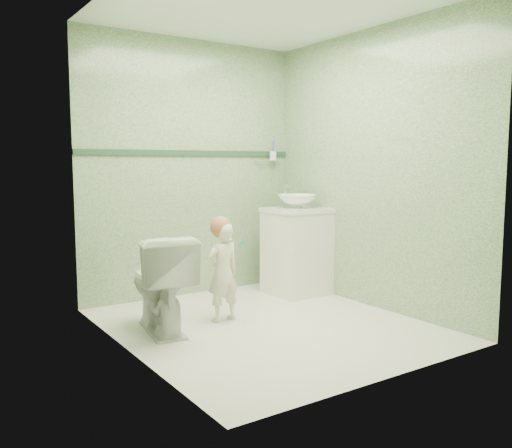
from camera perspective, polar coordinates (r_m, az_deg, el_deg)
ground at (r=4.26m, az=1.14°, el=-10.67°), size 2.50×2.50×0.00m
room_shell at (r=4.07m, az=1.18°, el=5.68°), size 2.50×2.54×2.40m
trim_stripe at (r=5.14m, az=-6.83°, el=7.48°), size 2.20×0.02×0.05m
vanity at (r=5.21m, az=4.32°, el=-3.01°), size 0.52×0.50×0.80m
counter at (r=5.16m, az=4.36°, el=1.49°), size 0.54×0.52×0.04m
basin at (r=5.15m, az=4.37°, el=2.42°), size 0.37×0.37×0.13m
faucet at (r=5.29m, az=3.14°, el=3.41°), size 0.03×0.13×0.18m
cup_holder at (r=5.55m, az=1.74°, el=7.22°), size 0.26×0.07×0.21m
toilet at (r=4.09m, az=-10.10°, el=-6.15°), size 0.52×0.78×0.74m
toddler at (r=4.29m, az=-3.54°, el=-5.13°), size 0.30×0.21×0.79m
hair_cap at (r=4.26m, az=-3.75°, el=-0.34°), size 0.17×0.17×0.17m
teal_toothbrush at (r=4.19m, az=-1.77°, el=-2.10°), size 0.11×0.14×0.08m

